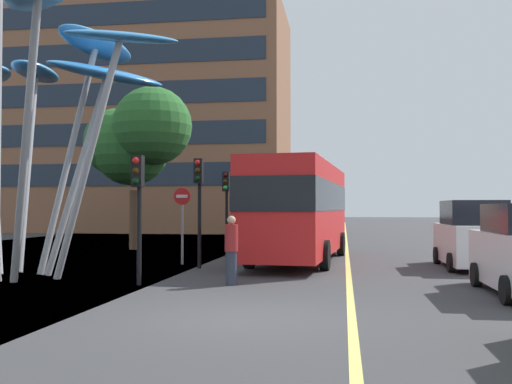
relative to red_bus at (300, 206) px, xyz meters
The scene contains 12 objects.
ground 11.28m from the red_bus, 95.06° to the right, with size 120.00×240.00×0.10m.
red_bus is the anchor object (origin of this frame).
leaf_sculpture 10.75m from the red_bus, 141.11° to the right, with size 9.13×10.70×8.60m.
traffic_light_kerb_near 8.05m from the red_bus, 116.51° to the right, with size 0.28×0.42×3.31m.
traffic_light_kerb_far 4.31m from the red_bus, 135.91° to the right, with size 0.28×0.42×3.58m.
traffic_light_island_mid 3.60m from the red_bus, 151.03° to the left, with size 0.28×0.42×3.45m.
car_parked_far 6.06m from the red_bus, 14.50° to the right, with size 2.07×4.38×2.22m.
street_lamp 13.42m from the red_bus, 107.31° to the right, with size 1.45×0.44×8.47m.
tree_pavement_near 10.15m from the red_bus, 148.94° to the left, with size 5.56×4.50×7.63m.
pedestrian 6.98m from the red_bus, 100.44° to the right, with size 0.34×0.34×1.77m.
no_entry_sign 4.34m from the red_bus, 157.78° to the right, with size 0.60×0.12×2.68m.
backdrop_building 32.57m from the red_bus, 121.68° to the left, with size 26.68×11.50×18.95m.
Camera 1 is at (1.88, -10.23, 1.96)m, focal length 40.50 mm.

